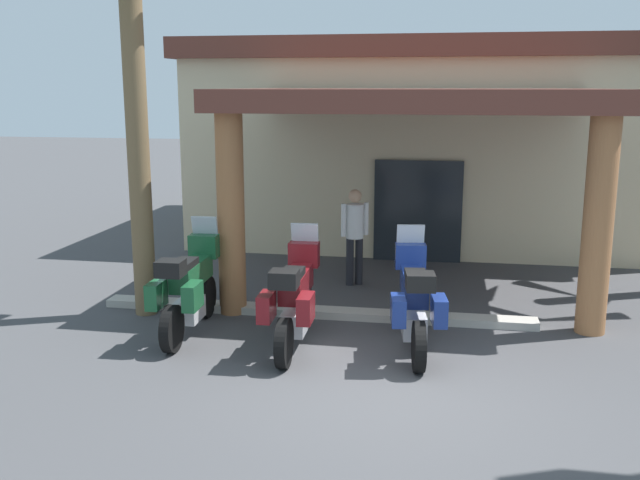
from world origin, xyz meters
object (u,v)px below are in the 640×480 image
motorcycle_green (189,288)px  palm_tree_roadside (131,15)px  motorcycle_blue (414,301)px  motel_building (425,138)px  motorcycle_maroon (294,299)px  pedestrian (355,230)px

motorcycle_green → palm_tree_roadside: 4.13m
motorcycle_green → motorcycle_blue: same height
motel_building → motorcycle_green: 9.08m
motorcycle_green → motorcycle_maroon: bearing=-101.2°
motorcycle_blue → pedestrian: bearing=13.3°
motorcycle_green → motel_building: bearing=-21.8°
motorcycle_blue → palm_tree_roadside: 5.89m
motorcycle_maroon → motel_building: bearing=-11.0°
motorcycle_blue → palm_tree_roadside: bearing=69.9°
motorcycle_maroon → motorcycle_blue: (1.63, 0.17, 0.00)m
palm_tree_roadside → pedestrian: bearing=36.5°
pedestrian → palm_tree_roadside: size_ratio=0.28×
motorcycle_maroon → motorcycle_green: bearing=79.0°
motorcycle_blue → motorcycle_maroon: bearing=88.2°
motorcycle_green → motorcycle_blue: (3.27, -0.10, 0.00)m
motorcycle_green → palm_tree_roadside: bearing=49.8°
motel_building → motorcycle_blue: bearing=-88.6°
palm_tree_roadside → motorcycle_maroon: bearing=-22.4°
motorcycle_blue → pedestrian: size_ratio=1.25×
motorcycle_green → palm_tree_roadside: palm_tree_roadside is taller
palm_tree_roadside → motorcycle_blue: bearing=-12.2°
motel_building → motorcycle_maroon: 8.93m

